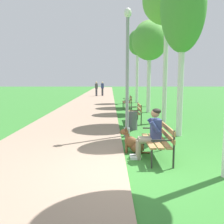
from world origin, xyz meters
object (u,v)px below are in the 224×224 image
at_px(person_seated_on_near_bench, 151,131).
at_px(birch_tree_second, 183,7).
at_px(park_bench_near, 160,138).
at_px(birch_tree_third, 167,2).
at_px(birch_tree_fourth, 149,42).
at_px(birch_tree_sixth, 137,44).
at_px(dog_brown, 133,143).
at_px(birch_tree_fifth, 150,37).
at_px(pedestrian_distant, 102,89).
at_px(park_bench_far, 128,101).
at_px(lamp_post_near, 127,72).
at_px(park_bench_mid, 135,111).
at_px(pedestrian_further_distant, 96,89).
at_px(litter_bin, 133,121).

distance_m(person_seated_on_near_bench, birch_tree_second, 4.60).
relative_size(park_bench_near, birch_tree_third, 0.24).
xyz_separation_m(birch_tree_fourth, birch_tree_sixth, (-0.05, 6.06, 0.71)).
bearing_deg(birch_tree_fourth, dog_brown, -101.21).
height_order(park_bench_near, birch_tree_fifth, birch_tree_fifth).
distance_m(dog_brown, birch_tree_sixth, 15.06).
bearing_deg(dog_brown, person_seated_on_near_bench, -50.14).
distance_m(person_seated_on_near_bench, birch_tree_fifth, 12.78).
distance_m(birch_tree_fourth, pedestrian_distant, 14.89).
bearing_deg(birch_tree_sixth, birch_tree_second, -89.14).
distance_m(park_bench_far, birch_tree_fourth, 4.11).
bearing_deg(lamp_post_near, person_seated_on_near_bench, -79.70).
height_order(birch_tree_second, birch_tree_fourth, birch_tree_second).
xyz_separation_m(park_bench_mid, birch_tree_fifth, (1.61, 6.71, 4.31)).
bearing_deg(birch_tree_third, pedestrian_further_distant, 103.19).
height_order(park_bench_near, litter_bin, park_bench_near).
xyz_separation_m(person_seated_on_near_bench, birch_tree_third, (1.44, 5.28, 4.57)).
bearing_deg(litter_bin, park_bench_near, -84.60).
bearing_deg(person_seated_on_near_bench, birch_tree_fourth, 81.92).
relative_size(birch_tree_third, litter_bin, 9.05).
bearing_deg(dog_brown, park_bench_far, 86.80).
height_order(park_bench_mid, litter_bin, park_bench_mid).
distance_m(dog_brown, birch_tree_second, 4.84).
bearing_deg(park_bench_mid, person_seated_on_near_bench, -91.48).
bearing_deg(birch_tree_fifth, park_bench_near, -97.32).
distance_m(birch_tree_third, birch_tree_fifth, 6.70).
relative_size(birch_tree_second, birch_tree_third, 0.92).
bearing_deg(park_bench_far, lamp_post_near, -94.24).
distance_m(lamp_post_near, birch_tree_fourth, 6.78).
relative_size(birch_tree_fourth, pedestrian_further_distant, 3.13).
bearing_deg(lamp_post_near, birch_tree_sixth, 82.51).
distance_m(park_bench_near, litter_bin, 3.60).
bearing_deg(park_bench_near, birch_tree_second, 65.15).
xyz_separation_m(park_bench_near, birch_tree_second, (1.17, 2.52, 3.76)).
height_order(birch_tree_fifth, pedestrian_distant, birch_tree_fifth).
height_order(park_bench_near, person_seated_on_near_bench, person_seated_on_near_bench).
height_order(lamp_post_near, birch_tree_sixth, birch_tree_sixth).
bearing_deg(litter_bin, pedestrian_distant, 95.25).
bearing_deg(park_bench_mid, pedestrian_distant, 96.61).
bearing_deg(birch_tree_fifth, pedestrian_distant, 108.47).
distance_m(park_bench_mid, person_seated_on_near_bench, 5.25).
relative_size(park_bench_mid, litter_bin, 2.14).
xyz_separation_m(birch_tree_sixth, litter_bin, (-1.32, -11.19, -4.39)).
bearing_deg(birch_tree_second, pedestrian_distant, 99.15).
bearing_deg(birch_tree_fourth, park_bench_near, -96.73).
distance_m(park_bench_near, dog_brown, 0.81).
xyz_separation_m(birch_tree_fifth, birch_tree_sixth, (-0.55, 2.80, -0.08)).
bearing_deg(park_bench_mid, litter_bin, -99.08).
height_order(park_bench_mid, birch_tree_second, birch_tree_second).
xyz_separation_m(birch_tree_fifth, pedestrian_distant, (-3.65, 10.93, -3.98)).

